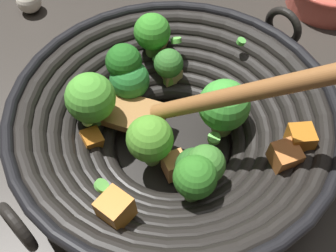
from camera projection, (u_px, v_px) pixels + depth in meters
ground_plane at (173, 150)px, 0.53m from camera, size 4.00×4.00×0.00m
wok at (173, 122)px, 0.49m from camera, size 0.37×0.40×0.22m
garlic_bulb at (29, 1)px, 0.68m from camera, size 0.04×0.04×0.04m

